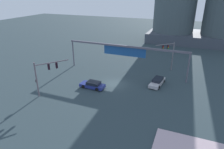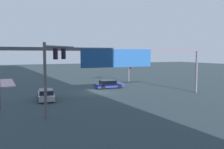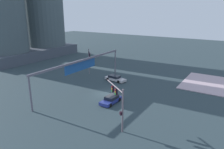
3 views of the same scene
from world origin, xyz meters
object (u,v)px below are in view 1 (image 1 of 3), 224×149
at_px(sedan_car_waiting_far, 157,82).
at_px(traffic_signal_near_corner, 44,72).
at_px(traffic_signal_opposite_side, 169,52).
at_px(sedan_car_approaching, 93,85).

bearing_deg(sedan_car_waiting_far, traffic_signal_near_corner, -49.53).
height_order(traffic_signal_near_corner, traffic_signal_opposite_side, traffic_signal_opposite_side).
distance_m(sedan_car_approaching, sedan_car_waiting_far, 11.77).
bearing_deg(sedan_car_approaching, traffic_signal_opposite_side, -128.45).
distance_m(traffic_signal_near_corner, sedan_car_approaching, 8.45).
xyz_separation_m(traffic_signal_near_corner, traffic_signal_opposite_side, (17.04, 18.29, 0.29)).
bearing_deg(traffic_signal_opposite_side, sedan_car_approaching, 7.14).
relative_size(traffic_signal_opposite_side, sedan_car_waiting_far, 1.23).
bearing_deg(traffic_signal_opposite_side, sedan_car_waiting_far, 41.53).
height_order(sedan_car_approaching, sedan_car_waiting_far, same).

